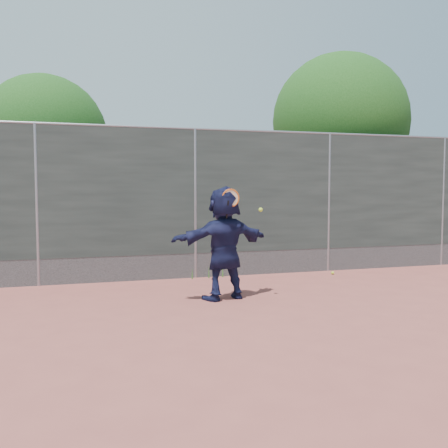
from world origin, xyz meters
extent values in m
plane|color=#9E4C42|center=(0.00, 0.00, 0.00)|extent=(80.00, 80.00, 0.00)
imported|color=#16193D|center=(-0.01, 1.44, 0.92)|extent=(1.79, 0.89, 1.85)
sphere|color=#BFDC31|center=(2.86, 3.02, 0.03)|extent=(0.07, 0.07, 0.07)
cube|color=#38423D|center=(0.00, 3.50, 1.75)|extent=(20.00, 0.04, 2.50)
cube|color=slate|center=(0.00, 3.50, 0.25)|extent=(20.00, 0.03, 0.50)
cylinder|color=gray|center=(0.00, 3.50, 3.00)|extent=(20.00, 0.05, 0.05)
cylinder|color=gray|center=(-3.00, 3.50, 1.50)|extent=(0.06, 0.06, 3.00)
cylinder|color=gray|center=(0.00, 3.50, 1.50)|extent=(0.06, 0.06, 3.00)
cylinder|color=gray|center=(3.00, 3.50, 1.50)|extent=(0.06, 0.06, 3.00)
cylinder|color=gray|center=(6.00, 3.50, 1.50)|extent=(0.06, 0.06, 3.00)
torus|color=#D55714|center=(0.04, 1.24, 1.66)|extent=(0.29, 0.03, 0.29)
cylinder|color=beige|center=(0.04, 1.24, 1.66)|extent=(0.25, 0.01, 0.25)
cylinder|color=black|center=(-0.01, 1.26, 1.46)|extent=(0.03, 0.13, 0.33)
sphere|color=#BFDC31|center=(0.56, 1.26, 1.46)|extent=(0.07, 0.07, 0.07)
cylinder|color=#382314|center=(4.50, 5.70, 1.30)|extent=(0.28, 0.28, 2.60)
sphere|color=#23561C|center=(4.50, 5.70, 3.59)|extent=(3.60, 3.60, 3.60)
sphere|color=#23561C|center=(5.22, 5.90, 3.23)|extent=(2.52, 2.52, 2.52)
cylinder|color=#382314|center=(-3.00, 6.50, 1.10)|extent=(0.28, 0.28, 2.20)
sphere|color=#23561C|center=(-3.00, 6.50, 3.03)|extent=(3.00, 3.00, 3.00)
sphere|color=#23561C|center=(-2.40, 6.70, 2.73)|extent=(2.10, 2.10, 2.10)
cone|color=#387226|center=(0.25, 3.38, 0.13)|extent=(0.03, 0.03, 0.26)
cone|color=#387226|center=(0.55, 3.40, 0.15)|extent=(0.03, 0.03, 0.30)
cone|color=#387226|center=(-0.10, 3.36, 0.11)|extent=(0.03, 0.03, 0.22)
camera|label=1|loc=(-2.33, -6.29, 1.80)|focal=40.00mm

